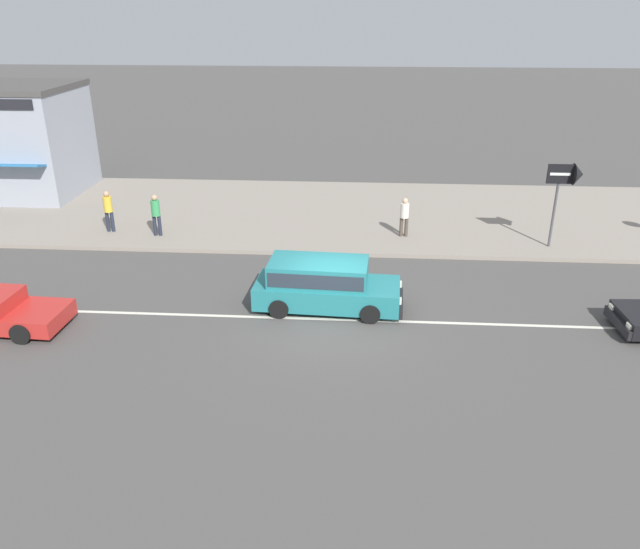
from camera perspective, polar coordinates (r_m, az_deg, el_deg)
The scene contains 9 objects.
ground_plane at distance 18.83m, azimuth 1.23°, elevation -4.13°, with size 160.00×160.00×0.00m, color #4C4947.
lane_centre_stripe at distance 18.83m, azimuth 1.23°, elevation -4.12°, with size 50.40×0.14×0.01m, color silver.
kerb_strip at distance 28.09m, azimuth 2.20°, elevation 5.61°, with size 68.00×10.00×0.15m, color gray.
minivan_teal_2 at distance 19.16m, azimuth 0.33°, elevation -0.79°, with size 4.63×2.05×1.56m.
arrow_signboard at distance 24.90m, azimuth 22.18°, elevation 8.19°, with size 1.30×0.80×3.25m.
pedestrian_mid_kerb at distance 24.99m, azimuth 7.73°, elevation 5.48°, with size 0.34×0.34×1.58m.
pedestrian_by_shop at distance 25.66m, azimuth -14.78°, elevation 5.55°, with size 0.34×0.34×1.69m.
pedestrian_far_end at distance 26.70m, azimuth -18.80°, elevation 5.77°, with size 0.34×0.34×1.70m.
shopfront_corner_warung at distance 33.68m, azimuth -25.73°, elevation 11.04°, with size 5.45×5.85×5.15m.
Camera 1 is at (0.71, -16.64, 8.78)m, focal length 35.00 mm.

